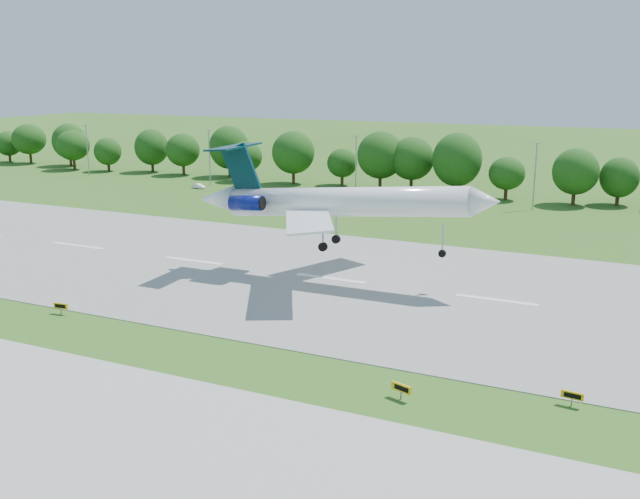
{
  "coord_description": "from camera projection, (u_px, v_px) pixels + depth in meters",
  "views": [
    {
      "loc": [
        33.89,
        -50.76,
        24.3
      ],
      "look_at": [
        1.86,
        18.0,
        5.47
      ],
      "focal_mm": 40.0,
      "sensor_mm": 36.0,
      "label": 1
    }
  ],
  "objects": [
    {
      "name": "light_poles",
      "position": [
        441.0,
        170.0,
        136.04
      ],
      "size": [
        175.9,
        0.25,
        12.19
      ],
      "color": "gray",
      "rests_on": "ground"
    },
    {
      "name": "taxi_sign_centre",
      "position": [
        401.0,
        388.0,
        54.35
      ],
      "size": [
        1.76,
        0.76,
        1.26
      ],
      "rotation": [
        0.0,
        0.0,
        -0.32
      ],
      "color": "gray",
      "rests_on": "ground"
    },
    {
      "name": "taxiway",
      "position": [
        73.0,
        439.0,
        48.55
      ],
      "size": [
        400.0,
        23.0,
        0.08
      ],
      "primitive_type": "cube",
      "color": "#ADADA8",
      "rests_on": "ground"
    },
    {
      "name": "runway",
      "position": [
        330.0,
        279.0,
        86.38
      ],
      "size": [
        400.0,
        45.0,
        0.08
      ],
      "primitive_type": "cube",
      "color": "gray",
      "rests_on": "ground"
    },
    {
      "name": "service_vehicle_b",
      "position": [
        308.0,
        192.0,
        146.39
      ],
      "size": [
        3.41,
        2.13,
        1.08
      ],
      "primitive_type": "imported",
      "rotation": [
        0.0,
        0.0,
        1.86
      ],
      "color": "white",
      "rests_on": "ground"
    },
    {
      "name": "taxi_sign_right",
      "position": [
        572.0,
        396.0,
        53.23
      ],
      "size": [
        1.67,
        0.39,
        1.17
      ],
      "rotation": [
        0.0,
        0.0,
        -0.12
      ],
      "color": "gray",
      "rests_on": "ground"
    },
    {
      "name": "airliner",
      "position": [
        331.0,
        201.0,
        83.98
      ],
      "size": [
        37.4,
        27.17,
        12.09
      ],
      "rotation": [
        0.0,
        -0.07,
        0.05
      ],
      "color": "white",
      "rests_on": "ground"
    },
    {
      "name": "tree_line",
      "position": [
        466.0,
        165.0,
        143.85
      ],
      "size": [
        288.4,
        8.4,
        10.4
      ],
      "color": "#382314",
      "rests_on": "ground"
    },
    {
      "name": "ground",
      "position": [
        217.0,
        349.0,
        64.4
      ],
      "size": [
        600.0,
        600.0,
        0.0
      ],
      "primitive_type": "plane",
      "color": "#2F5516",
      "rests_on": "ground"
    },
    {
      "name": "taxi_sign_left",
      "position": [
        61.0,
        306.0,
        73.66
      ],
      "size": [
        1.69,
        0.37,
        1.18
      ],
      "rotation": [
        0.0,
        0.0,
        0.1
      ],
      "color": "gray",
      "rests_on": "ground"
    },
    {
      "name": "service_vehicle_a",
      "position": [
        198.0,
        186.0,
        154.23
      ],
      "size": [
        3.36,
        1.67,
        1.06
      ],
      "primitive_type": "imported",
      "rotation": [
        0.0,
        0.0,
        1.39
      ],
      "color": "white",
      "rests_on": "ground"
    }
  ]
}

